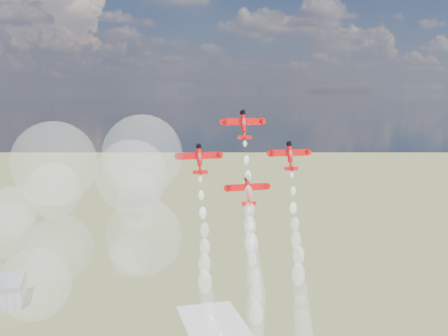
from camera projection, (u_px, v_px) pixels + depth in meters
plane_lead at (243, 124)px, 140.89m from camera, size 11.19×4.20×7.86m
plane_left at (199, 158)px, 136.82m from camera, size 11.19×4.20×7.86m
plane_right at (290, 155)px, 143.30m from camera, size 11.19×4.20×7.86m
plane_slot at (248, 190)px, 139.23m from camera, size 11.19×4.20×7.86m
smoke_trail_lead at (254, 276)px, 137.21m from camera, size 5.56×13.72×46.25m
smoke_trail_left at (208, 316)px, 132.87m from camera, size 5.35×14.69×46.28m
smoke_trail_right at (302, 305)px, 139.77m from camera, size 5.44×13.42×46.07m
drifted_smoke_cloud at (84, 213)px, 136.86m from camera, size 66.03×38.75×53.09m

